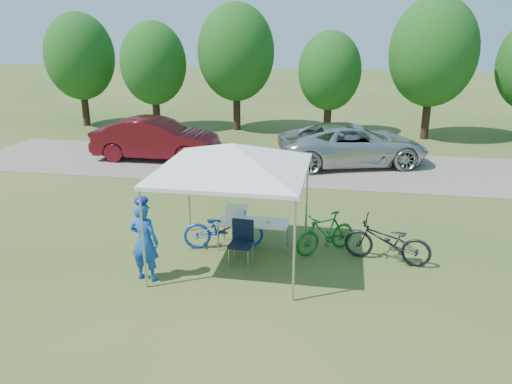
% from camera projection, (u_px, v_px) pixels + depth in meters
% --- Properties ---
extents(ground, '(100.00, 100.00, 0.00)m').
position_uv_depth(ground, '(234.00, 260.00, 11.36)').
color(ground, '#2D5119').
rests_on(ground, ground).
extents(gravel_strip, '(24.00, 5.00, 0.02)m').
position_uv_depth(gravel_strip, '(280.00, 166.00, 18.81)').
color(gravel_strip, gray).
rests_on(gravel_strip, ground).
extents(canopy, '(4.53, 4.53, 3.00)m').
position_uv_depth(canopy, '(232.00, 147.00, 10.50)').
color(canopy, '#A5A5AA').
rests_on(canopy, ground).
extents(treeline, '(24.89, 4.28, 6.30)m').
position_uv_depth(treeline, '(291.00, 58.00, 23.36)').
color(treeline, '#382314').
rests_on(treeline, ground).
extents(folding_table, '(1.67, 0.69, 0.69)m').
position_uv_depth(folding_table, '(253.00, 223.00, 11.79)').
color(folding_table, white).
rests_on(folding_table, ground).
extents(folding_chair, '(0.52, 0.54, 0.97)m').
position_uv_depth(folding_chair, '(242.00, 238.00, 11.14)').
color(folding_chair, black).
rests_on(folding_chair, ground).
extents(cooler, '(0.48, 0.33, 0.35)m').
position_uv_depth(cooler, '(236.00, 213.00, 11.79)').
color(cooler, white).
rests_on(cooler, folding_table).
extents(ice_cream_cup, '(0.08, 0.08, 0.06)m').
position_uv_depth(ice_cream_cup, '(268.00, 222.00, 11.66)').
color(ice_cream_cup, '#BFDB33').
rests_on(ice_cream_cup, folding_table).
extents(cyclist, '(0.68, 0.50, 1.72)m').
position_uv_depth(cyclist, '(144.00, 242.00, 10.26)').
color(cyclist, blue).
rests_on(cyclist, ground).
extents(bike_blue, '(2.00, 1.11, 1.00)m').
position_uv_depth(bike_blue, '(224.00, 228.00, 11.86)').
color(bike_blue, '#1439B6').
rests_on(bike_blue, ground).
extents(bike_green, '(1.55, 1.35, 0.97)m').
position_uv_depth(bike_green, '(325.00, 233.00, 11.64)').
color(bike_green, '#17691C').
rests_on(bike_green, ground).
extents(bike_dark, '(2.02, 1.06, 1.01)m').
position_uv_depth(bike_dark, '(387.00, 241.00, 11.14)').
color(bike_dark, black).
rests_on(bike_dark, ground).
extents(minivan, '(6.07, 4.09, 1.54)m').
position_uv_depth(minivan, '(353.00, 144.00, 18.75)').
color(minivan, beige).
rests_on(minivan, gravel_strip).
extents(sedan, '(4.92, 1.83, 1.61)m').
position_uv_depth(sedan, '(156.00, 139.00, 19.48)').
color(sedan, '#550E16').
rests_on(sedan, gravel_strip).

